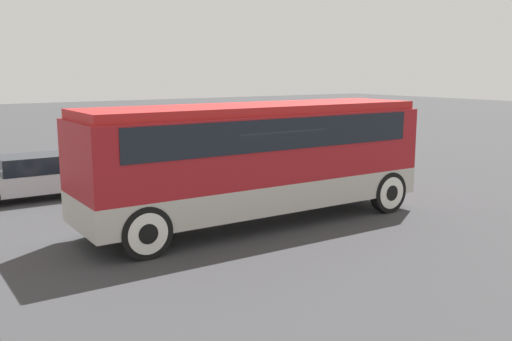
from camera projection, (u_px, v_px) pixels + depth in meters
name	position (u px, v px, depth m)	size (l,w,h in m)	color
ground_plane	(256.00, 223.00, 14.90)	(120.00, 120.00, 0.00)	#38383A
tour_bus	(259.00, 152.00, 14.62)	(9.25, 2.53, 3.08)	#B7B2A8
parked_car_near	(44.00, 176.00, 17.80)	(4.53, 1.79, 1.35)	#BCBCC1
parked_car_mid	(196.00, 150.00, 23.25)	(4.50, 1.80, 1.45)	maroon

